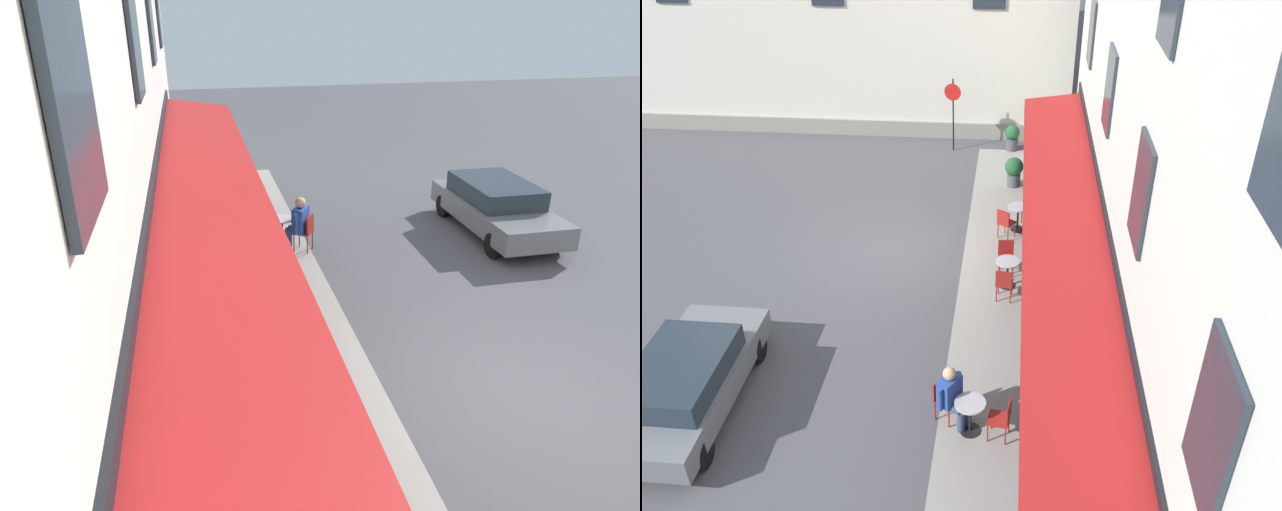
# 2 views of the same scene
# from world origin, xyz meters

# --- Properties ---
(ground_plane) EXTENTS (70.00, 70.00, 0.00)m
(ground_plane) POSITION_xyz_m (0.00, 0.00, 0.00)
(ground_plane) COLOR #4C4C51
(sidewalk_cafe_terrace) EXTENTS (20.50, 3.20, 0.01)m
(sidewalk_cafe_terrace) POSITION_xyz_m (-3.25, -3.40, 0.00)
(sidewalk_cafe_terrace) COLOR gray
(sidewalk_cafe_terrace) RESTS_ON ground_plane
(cafe_table_near_entrance) EXTENTS (0.60, 0.60, 0.75)m
(cafe_table_near_entrance) POSITION_xyz_m (-9.60, -3.60, 0.49)
(cafe_table_near_entrance) COLOR black
(cafe_table_near_entrance) RESTS_ON ground_plane
(cafe_chair_red_kerbside) EXTENTS (0.57, 0.57, 0.91)m
(cafe_chair_red_kerbside) POSITION_xyz_m (-9.17, -3.14, 0.55)
(cafe_chair_red_kerbside) COLOR maroon
(cafe_chair_red_kerbside) RESTS_ON ground_plane
(cafe_chair_red_corner_right) EXTENTS (0.49, 0.49, 0.91)m
(cafe_chair_red_corner_right) POSITION_xyz_m (-10.21, -3.76, 0.55)
(cafe_chair_red_corner_right) COLOR maroon
(cafe_chair_red_corner_right) RESTS_ON ground_plane
(cafe_table_mid_terrace) EXTENTS (0.60, 0.60, 0.75)m
(cafe_table_mid_terrace) POSITION_xyz_m (-1.48, -3.01, 0.49)
(cafe_table_mid_terrace) COLOR black
(cafe_table_mid_terrace) RESTS_ON ground_plane
(cafe_chair_red_under_awning) EXTENTS (0.44, 0.44, 0.91)m
(cafe_chair_red_under_awning) POSITION_xyz_m (-2.11, -2.95, 0.55)
(cafe_chair_red_under_awning) COLOR maroon
(cafe_chair_red_under_awning) RESTS_ON ground_plane
(cafe_chair_red_facing_street) EXTENTS (0.43, 0.43, 0.91)m
(cafe_chair_red_facing_street) POSITION_xyz_m (-0.85, -2.96, 0.55)
(cafe_chair_red_facing_street) COLOR maroon
(cafe_chair_red_facing_street) RESTS_ON ground_plane
(cafe_table_streetside) EXTENTS (0.60, 0.60, 0.75)m
(cafe_table_streetside) POSITION_xyz_m (-6.40, -2.44, 0.49)
(cafe_table_streetside) COLOR black
(cafe_table_streetside) RESTS_ON ground_plane
(cafe_chair_red_back_row) EXTENTS (0.55, 0.55, 0.91)m
(cafe_chair_red_back_row) POSITION_xyz_m (-6.06, -1.91, 0.55)
(cafe_chair_red_back_row) COLOR maroon
(cafe_chair_red_back_row) RESTS_ON ground_plane
(cafe_chair_red_corner_left) EXTENTS (0.46, 0.46, 0.91)m
(cafe_chair_red_corner_left) POSITION_xyz_m (-6.51, -3.06, 0.55)
(cafe_chair_red_corner_left) COLOR maroon
(cafe_chair_red_corner_left) RESTS_ON ground_plane
(cafe_table_far_end) EXTENTS (0.60, 0.60, 0.75)m
(cafe_table_far_end) POSITION_xyz_m (1.37, -3.23, 0.49)
(cafe_table_far_end) COLOR black
(cafe_table_far_end) RESTS_ON ground_plane
(cafe_chair_red_near_door) EXTENTS (0.55, 0.55, 0.91)m
(cafe_chair_red_near_door) POSITION_xyz_m (0.85, -2.88, 0.55)
(cafe_chair_red_near_door) COLOR maroon
(cafe_chair_red_near_door) RESTS_ON ground_plane
(cafe_chair_red_by_window) EXTENTS (0.56, 0.56, 0.91)m
(cafe_chair_red_by_window) POSITION_xyz_m (1.86, -3.64, 0.55)
(cafe_chair_red_by_window) COLOR maroon
(cafe_chair_red_by_window) RESTS_ON ground_plane
(seated_patron_in_olive) EXTENTS (0.63, 0.67, 1.34)m
(seated_patron_in_olive) POSITION_xyz_m (-10.00, -3.70, 0.71)
(seated_patron_in_olive) COLOR navy
(seated_patron_in_olive) RESTS_ON ground_plane
(seated_companion_in_blue) EXTENTS (0.64, 0.66, 1.33)m
(seated_companion_in_blue) POSITION_xyz_m (-6.18, -2.09, 0.71)
(seated_companion_in_blue) COLOR navy
(seated_companion_in_blue) RESTS_ON ground_plane
(parked_car_grey) EXTENTS (4.31, 1.84, 1.33)m
(parked_car_grey) POSITION_xyz_m (-6.22, 3.10, 0.71)
(parked_car_grey) COLOR slate
(parked_car_grey) RESTS_ON ground_plane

